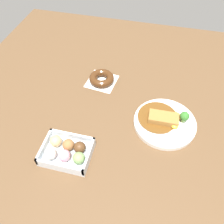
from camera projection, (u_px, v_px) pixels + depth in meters
The scene contains 4 objects.
ground_plane at pixel (131, 129), 0.88m from camera, with size 1.60×1.60×0.00m, color brown.
curry_plate at pixel (165, 122), 0.88m from camera, with size 0.24×0.24×0.07m.
donut_box at pixel (67, 151), 0.79m from camera, with size 0.17×0.13×0.05m.
chocolate_ring_donut at pixel (102, 78), 1.04m from camera, with size 0.14×0.14×0.04m.
Camera 1 is at (-0.05, 0.52, 0.72)m, focal length 36.63 mm.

